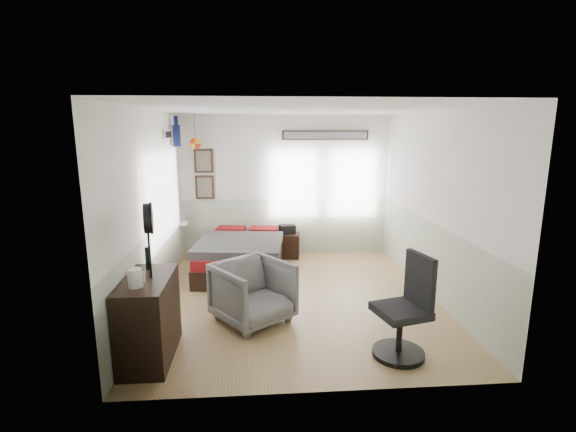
% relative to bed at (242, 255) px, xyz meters
% --- Properties ---
extents(ground_plane, '(4.00, 4.50, 0.01)m').
position_rel_bed_xyz_m(ground_plane, '(0.84, -1.21, -0.30)').
color(ground_plane, '#9C7C4D').
extents(room_shell, '(4.02, 4.52, 2.71)m').
position_rel_bed_xyz_m(room_shell, '(0.77, -1.02, 1.32)').
color(room_shell, silver).
rests_on(room_shell, ground_plane).
extents(wall_decor, '(3.55, 1.32, 1.44)m').
position_rel_bed_xyz_m(wall_decor, '(-0.26, 0.75, 1.80)').
color(wall_decor, black).
rests_on(wall_decor, room_shell).
extents(bed, '(1.54, 2.04, 0.61)m').
position_rel_bed_xyz_m(bed, '(0.00, 0.00, 0.00)').
color(bed, black).
rests_on(bed, ground_plane).
extents(dresser, '(0.48, 1.00, 0.90)m').
position_rel_bed_xyz_m(dresser, '(-0.90, -2.70, 0.15)').
color(dresser, black).
rests_on(dresser, ground_plane).
extents(armchair, '(1.19, 1.20, 0.79)m').
position_rel_bed_xyz_m(armchair, '(0.21, -1.92, 0.10)').
color(armchair, slate).
rests_on(armchair, ground_plane).
extents(nightstand, '(0.50, 0.42, 0.46)m').
position_rel_bed_xyz_m(nightstand, '(0.85, 0.80, -0.07)').
color(nightstand, black).
rests_on(nightstand, ground_plane).
extents(task_chair, '(0.62, 0.62, 1.14)m').
position_rel_bed_xyz_m(task_chair, '(1.86, -2.86, 0.17)').
color(task_chair, black).
rests_on(task_chair, ground_plane).
extents(kettle, '(0.16, 0.14, 0.19)m').
position_rel_bed_xyz_m(kettle, '(-0.94, -2.93, 0.70)').
color(kettle, silver).
rests_on(kettle, dresser).
extents(bottle, '(0.07, 0.07, 0.26)m').
position_rel_bed_xyz_m(bottle, '(-0.94, -2.39, 0.73)').
color(bottle, black).
rests_on(bottle, dresser).
extents(stand_fan, '(0.14, 0.33, 0.81)m').
position_rel_bed_xyz_m(stand_fan, '(-0.84, -2.68, 1.23)').
color(stand_fan, black).
rests_on(stand_fan, dresser).
extents(black_bag, '(0.33, 0.25, 0.17)m').
position_rel_bed_xyz_m(black_bag, '(0.85, 0.80, 0.25)').
color(black_bag, black).
rests_on(black_bag, nightstand).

